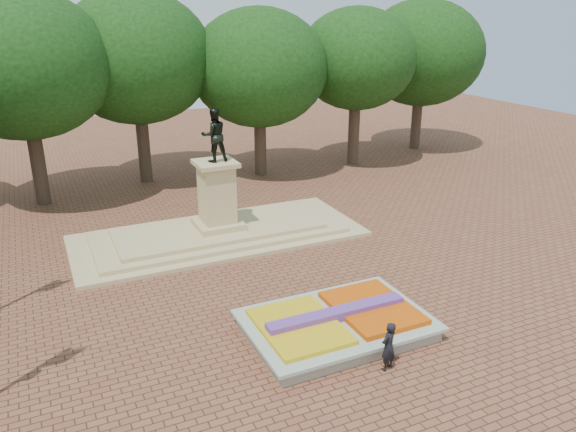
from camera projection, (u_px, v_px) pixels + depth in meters
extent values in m
plane|color=brown|center=(287.00, 312.00, 20.99)|extent=(90.00, 90.00, 0.00)
cube|color=gray|center=(336.00, 327.00, 19.61)|extent=(6.00, 4.00, 0.45)
cube|color=#B5C0AE|center=(337.00, 320.00, 19.51)|extent=(6.30, 4.30, 0.12)
cube|color=#CD4D0B|center=(372.00, 308.00, 20.04)|extent=(2.60, 3.40, 0.22)
cube|color=gold|center=(299.00, 327.00, 18.90)|extent=(2.60, 3.40, 0.18)
cube|color=#5C3593|center=(337.00, 315.00, 19.43)|extent=(5.20, 0.55, 0.38)
cube|color=tan|center=(219.00, 236.00, 27.75)|extent=(14.00, 6.00, 0.20)
cube|color=tan|center=(219.00, 232.00, 27.68)|extent=(12.00, 5.00, 0.20)
cube|color=tan|center=(218.00, 228.00, 27.61)|extent=(10.00, 4.00, 0.20)
cube|color=tan|center=(218.00, 224.00, 27.52)|extent=(2.20, 2.20, 0.30)
cube|color=tan|center=(217.00, 194.00, 26.98)|extent=(1.50, 1.50, 2.80)
cube|color=tan|center=(215.00, 163.00, 26.46)|extent=(1.90, 1.90, 0.20)
imported|color=black|center=(214.00, 135.00, 25.98)|extent=(1.22, 0.95, 2.50)
cylinder|color=#39271F|center=(31.00, 168.00, 32.42)|extent=(0.80, 0.80, 4.00)
ellipsoid|color=black|center=(17.00, 85.00, 30.78)|extent=(8.80, 8.80, 7.48)
cylinder|color=#39271F|center=(152.00, 155.00, 35.19)|extent=(0.80, 0.80, 4.00)
ellipsoid|color=black|center=(145.00, 79.00, 33.55)|extent=(8.80, 8.80, 7.48)
cylinder|color=#39271F|center=(256.00, 144.00, 37.95)|extent=(0.80, 0.80, 4.00)
ellipsoid|color=black|center=(254.00, 73.00, 36.31)|extent=(8.80, 8.80, 7.48)
cylinder|color=#39271F|center=(345.00, 135.00, 40.72)|extent=(0.80, 0.80, 4.00)
ellipsoid|color=black|center=(347.00, 69.00, 39.07)|extent=(8.80, 8.80, 7.48)
cylinder|color=#39271F|center=(423.00, 127.00, 43.48)|extent=(0.80, 0.80, 4.00)
ellipsoid|color=black|center=(428.00, 65.00, 41.84)|extent=(8.80, 8.80, 7.48)
imported|color=black|center=(388.00, 346.00, 17.44)|extent=(0.71, 0.59, 1.65)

